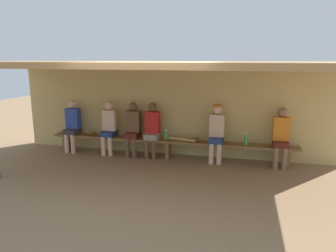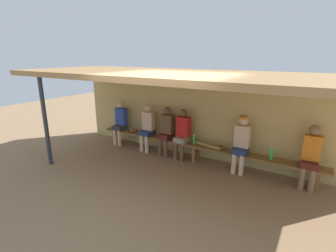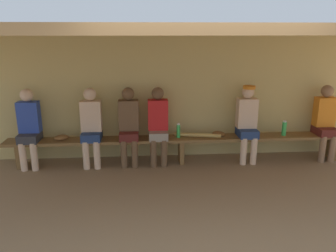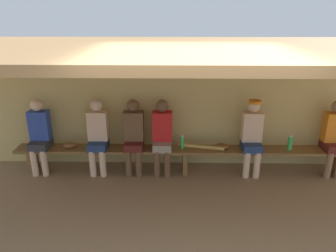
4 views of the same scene
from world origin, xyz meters
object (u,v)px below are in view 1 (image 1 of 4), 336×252
Objects in this scene: player_in_blue at (133,127)px; baseball_glove_worn at (91,133)px; player_rightmost at (152,128)px; water_bottle_clear at (246,139)px; baseball_glove_dark_brown at (195,139)px; baseball_bat at (180,139)px; bench at (168,143)px; player_near_post at (217,131)px; water_bottle_orange at (166,135)px; player_in_white at (109,126)px; player_shirtless_tan at (281,135)px; player_with_sunglasses at (72,124)px.

baseball_glove_worn is (-1.14, -0.00, -0.22)m from player_in_blue.
water_bottle_clear is at bearing -0.41° from player_rightmost.
baseball_glove_dark_brown reaches higher than baseball_bat.
player_near_post is (1.15, 0.00, 0.36)m from bench.
player_in_blue is at bearing -179.99° from player_near_post.
player_rightmost is 1.66m from baseball_glove_worn.
bench is at bearing 179.60° from water_bottle_clear.
water_bottle_clear reaches higher than water_bottle_orange.
player_in_blue is (-2.05, -0.00, -0.02)m from player_near_post.
player_near_post reaches higher than baseball_bat.
bench is at bearing 24.98° from baseball_glove_dark_brown.
player_in_white is 5.56× the size of baseball_glove_dark_brown.
bench is 25.00× the size of baseball_glove_dark_brown.
player_near_post is 5.60× the size of baseball_glove_dark_brown.
water_bottle_clear is at bearing -0.33° from player_in_blue.
bench is 25.00× the size of baseball_glove_worn.
player_in_white is at bearing 179.89° from bench.
player_rightmost is at bearing 179.56° from bench.
water_bottle_orange is at bearing -0.42° from player_in_white.
player_rightmost is at bearing 180.00° from player_shirtless_tan.
player_in_white is at bearing 0.00° from player_with_sunglasses.
water_bottle_clear is at bearing 11.37° from baseball_bat.
player_shirtless_tan is (4.10, 0.00, 0.00)m from player_in_white.
player_rightmost and player_shirtless_tan have the same top height.
bench is at bearing -168.15° from baseball_bat.
baseball_glove_dark_brown is (-1.91, 0.01, -0.22)m from player_shirtless_tan.
player_near_post is at bearing 0.01° from player_in_white.
player_rightmost is 1.13m from player_in_white.
player_near_post is 2.68m from player_in_white.
bench is 0.96m from player_in_blue.
player_in_blue reaches higher than water_bottle_clear.
player_with_sunglasses is 1.03m from player_in_white.
player_with_sunglasses is 5.27× the size of water_bottle_orange.
player_in_blue is 1.00× the size of player_in_white.
baseball_bat is at bearing 179.52° from water_bottle_clear.
player_near_post is 3.21m from baseball_glove_worn.
player_shirtless_tan is at bearing 1.23° from water_bottle_clear.
water_bottle_orange is at bearing -0.74° from player_in_blue.
player_shirtless_tan reaches higher than water_bottle_clear.
player_near_post reaches higher than player_shirtless_tan.
bench is 1.57m from player_in_white.
player_near_post is 1.41m from player_shirtless_tan.
player_rightmost reaches higher than baseball_bat.
player_shirtless_tan is 1.66× the size of baseball_bat.
player_with_sunglasses is at bearing -19.14° from baseball_glove_worn.
player_with_sunglasses is 5.02× the size of water_bottle_clear.
player_in_white is 5.27× the size of water_bottle_orange.
baseball_glove_dark_brown is (-0.49, 0.01, -0.24)m from player_near_post.
player_in_white is 1.66× the size of baseball_bat.
player_shirtless_tan is (2.97, 0.00, 0.00)m from player_rightmost.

